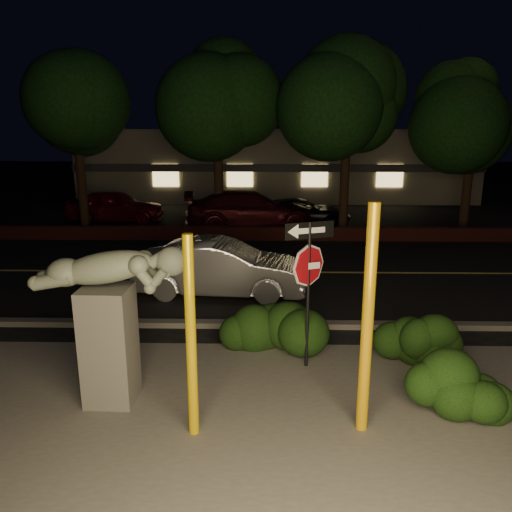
{
  "coord_description": "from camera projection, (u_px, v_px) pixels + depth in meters",
  "views": [
    {
      "loc": [
        -0.56,
        -6.96,
        4.12
      ],
      "look_at": [
        -0.77,
        2.74,
        1.6
      ],
      "focal_mm": 35.0,
      "sensor_mm": 36.0,
      "label": 1
    }
  ],
  "objects": [
    {
      "name": "tree_far_c",
      "position": [
        349.0,
        84.0,
        18.68
      ],
      "size": [
        4.8,
        4.8,
        7.84
      ],
      "color": "black",
      "rests_on": "ground"
    },
    {
      "name": "parked_car_red",
      "position": [
        115.0,
        206.0,
        22.11
      ],
      "size": [
        4.24,
        1.81,
        1.43
      ],
      "primitive_type": "imported",
      "rotation": [
        0.0,
        0.0,
        1.6
      ],
      "color": "maroon",
      "rests_on": "ground"
    },
    {
      "name": "parking_lot",
      "position": [
        278.0,
        214.0,
        24.21
      ],
      "size": [
        40.0,
        12.0,
        0.01
      ],
      "primitive_type": "cube",
      "color": "black",
      "rests_on": "ground"
    },
    {
      "name": "parked_car_dark",
      "position": [
        301.0,
        212.0,
        21.26
      ],
      "size": [
        4.23,
        2.07,
        1.16
      ],
      "primitive_type": "imported",
      "rotation": [
        0.0,
        0.0,
        1.61
      ],
      "color": "black",
      "rests_on": "ground"
    },
    {
      "name": "tree_far_a",
      "position": [
        74.0,
        94.0,
        19.17
      ],
      "size": [
        4.6,
        4.6,
        7.43
      ],
      "color": "black",
      "rests_on": "ground"
    },
    {
      "name": "silver_sedan",
      "position": [
        221.0,
        268.0,
        12.47
      ],
      "size": [
        4.34,
        1.81,
        1.4
      ],
      "primitive_type": "imported",
      "rotation": [
        0.0,
        0.0,
        1.49
      ],
      "color": "silver",
      "rests_on": "ground"
    },
    {
      "name": "lane_marking",
      "position": [
        285.0,
        272.0,
        14.53
      ],
      "size": [
        80.0,
        0.12,
        0.0
      ],
      "primitive_type": "cube",
      "color": "#CDB152",
      "rests_on": "road"
    },
    {
      "name": "patio",
      "position": [
        306.0,
        438.0,
        6.79
      ],
      "size": [
        14.0,
        6.0,
        0.02
      ],
      "primitive_type": "cube",
      "color": "#4C4944",
      "rests_on": "ground"
    },
    {
      "name": "tree_far_d",
      "position": [
        477.0,
        92.0,
        19.12
      ],
      "size": [
        4.4,
        4.4,
        7.42
      ],
      "color": "black",
      "rests_on": "ground"
    },
    {
      "name": "parked_car_darkred",
      "position": [
        250.0,
        210.0,
        20.67
      ],
      "size": [
        5.68,
        2.97,
        1.57
      ],
      "primitive_type": "imported",
      "rotation": [
        0.0,
        0.0,
        1.72
      ],
      "color": "#410D15",
      "rests_on": "ground"
    },
    {
      "name": "building",
      "position": [
        276.0,
        162.0,
        31.44
      ],
      "size": [
        22.0,
        10.2,
        4.0
      ],
      "color": "gray",
      "rests_on": "ground"
    },
    {
      "name": "signpost",
      "position": [
        309.0,
        266.0,
        8.37
      ],
      "size": [
        0.83,
        0.34,
        2.6
      ],
      "rotation": [
        0.0,
        0.0,
        0.36
      ],
      "color": "black",
      "rests_on": "ground"
    },
    {
      "name": "brick_wall",
      "position": [
        281.0,
        234.0,
        18.63
      ],
      "size": [
        40.0,
        0.35,
        0.5
      ],
      "primitive_type": "cube",
      "color": "#481817",
      "rests_on": "ground"
    },
    {
      "name": "sculpture",
      "position": [
        109.0,
        308.0,
        7.37
      ],
      "size": [
        2.29,
        0.73,
        2.46
      ],
      "rotation": [
        0.0,
        0.0,
        -0.02
      ],
      "color": "#4C4944",
      "rests_on": "ground"
    },
    {
      "name": "yellow_pole_right",
      "position": [
        367.0,
        322.0,
        6.6
      ],
      "size": [
        0.16,
        0.16,
        3.21
      ],
      "primitive_type": "cylinder",
      "color": "#DC9F0D",
      "rests_on": "ground"
    },
    {
      "name": "hedge_right",
      "position": [
        419.0,
        337.0,
        8.72
      ],
      "size": [
        1.71,
        0.93,
        1.12
      ],
      "primitive_type": "ellipsoid",
      "rotation": [
        0.0,
        0.0,
        -0.01
      ],
      "color": "black",
      "rests_on": "ground"
    },
    {
      "name": "hedge_center",
      "position": [
        273.0,
        323.0,
        9.38
      ],
      "size": [
        2.21,
        1.31,
        1.08
      ],
      "primitive_type": "ellipsoid",
      "rotation": [
        0.0,
        0.0,
        0.17
      ],
      "color": "black",
      "rests_on": "ground"
    },
    {
      "name": "tree_far_b",
      "position": [
        217.0,
        75.0,
        19.07
      ],
      "size": [
        5.2,
        5.2,
        8.41
      ],
      "color": "black",
      "rests_on": "ground"
    },
    {
      "name": "yellow_pole_left",
      "position": [
        191.0,
        339.0,
        6.56
      ],
      "size": [
        0.14,
        0.14,
        2.83
      ],
      "primitive_type": "cylinder",
      "color": "#D5AB09",
      "rests_on": "ground"
    },
    {
      "name": "curb",
      "position": [
        292.0,
        325.0,
        10.55
      ],
      "size": [
        80.0,
        0.25,
        0.12
      ],
      "primitive_type": "cube",
      "color": "#4C4944",
      "rests_on": "ground"
    },
    {
      "name": "hedge_far_right",
      "position": [
        463.0,
        388.0,
        7.15
      ],
      "size": [
        1.57,
        1.2,
        0.97
      ],
      "primitive_type": "ellipsoid",
      "rotation": [
        0.0,
        0.0,
        -0.26
      ],
      "color": "black",
      "rests_on": "ground"
    },
    {
      "name": "road",
      "position": [
        285.0,
        272.0,
        14.53
      ],
      "size": [
        80.0,
        8.0,
        0.01
      ],
      "primitive_type": "cube",
      "color": "black",
      "rests_on": "ground"
    },
    {
      "name": "ground",
      "position": [
        282.0,
        248.0,
        17.44
      ],
      "size": [
        90.0,
        90.0,
        0.0
      ],
      "primitive_type": "plane",
      "color": "black",
      "rests_on": "ground"
    }
  ]
}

